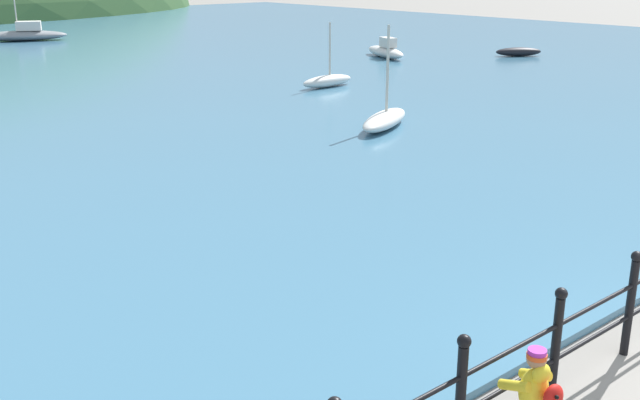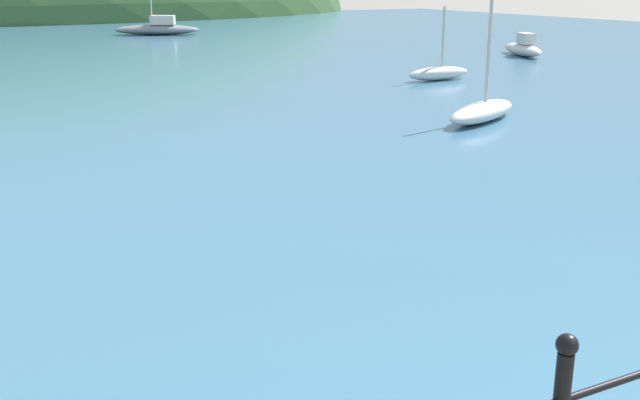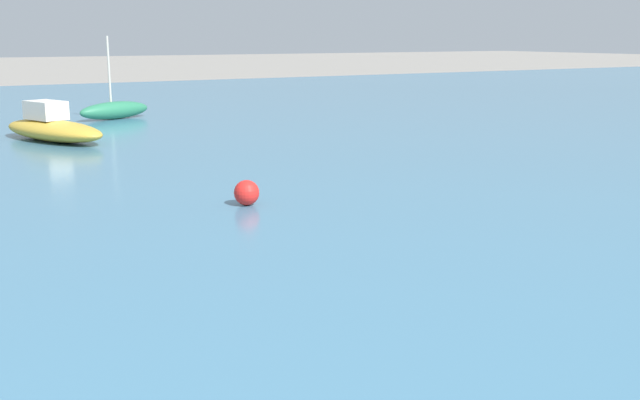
% 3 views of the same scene
% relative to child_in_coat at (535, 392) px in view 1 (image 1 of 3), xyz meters
% --- Properties ---
extents(iron_railing, '(8.61, 0.12, 1.21)m').
position_rel_child_in_coat_xyz_m(iron_railing, '(2.26, 0.35, 0.04)').
color(iron_railing, black).
rests_on(iron_railing, ground).
extents(child_in_coat, '(0.39, 0.53, 1.00)m').
position_rel_child_in_coat_xyz_m(child_in_coat, '(0.00, 0.00, 0.00)').
color(child_in_coat, brown).
rests_on(child_in_coat, ground).
extents(boat_nearest_quay, '(2.04, 1.64, 0.38)m').
position_rel_child_in_coat_xyz_m(boat_nearest_quay, '(23.31, 16.68, -0.32)').
color(boat_nearest_quay, black).
rests_on(boat_nearest_quay, water).
extents(boat_blue_hull, '(1.91, 3.30, 0.87)m').
position_rel_child_in_coat_xyz_m(boat_blue_hull, '(18.54, 20.17, -0.22)').
color(boat_blue_hull, silver).
rests_on(boat_blue_hull, water).
extents(boat_green_fishing, '(4.62, 3.12, 5.39)m').
position_rel_child_in_coat_xyz_m(boat_green_fishing, '(9.13, 37.59, -0.17)').
color(boat_green_fishing, gray).
rests_on(boat_green_fishing, water).
extents(boat_twin_mast, '(2.70, 1.84, 2.53)m').
position_rel_child_in_coat_xyz_m(boat_twin_mast, '(8.25, 10.00, -0.29)').
color(boat_twin_mast, silver).
rests_on(boat_twin_mast, water).
extents(boat_far_right, '(2.16, 0.67, 2.10)m').
position_rel_child_in_coat_xyz_m(boat_far_right, '(11.35, 15.76, -0.29)').
color(boat_far_right, silver).
rests_on(boat_far_right, water).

